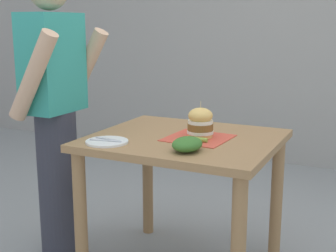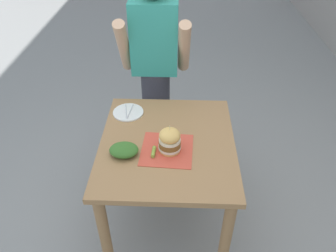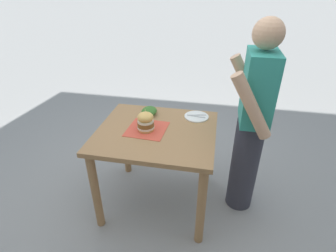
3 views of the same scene
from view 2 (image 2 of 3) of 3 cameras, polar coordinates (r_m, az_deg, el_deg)
ground_plane at (r=2.71m, az=-0.08°, el=-15.65°), size 80.00×80.00×0.00m
patio_table at (r=2.21m, az=-0.10°, el=-5.49°), size 0.87×0.99×0.80m
serving_paper at (r=2.06m, az=-0.12°, el=-4.15°), size 0.34×0.34×0.00m
sandwich at (r=2.00m, az=0.30°, el=-2.51°), size 0.14×0.14×0.19m
pickle_spear at (r=2.03m, az=-2.53°, el=-4.52°), size 0.03×0.09×0.02m
side_plate_with_forks at (r=2.38m, az=-6.94°, el=2.38°), size 0.22×0.22×0.02m
side_salad at (r=2.03m, az=-7.68°, el=-4.16°), size 0.18×0.14×0.07m
diner_across_table at (r=2.71m, az=-2.25°, el=9.36°), size 0.55×0.35×1.69m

